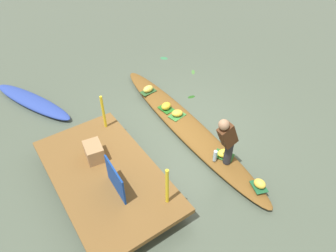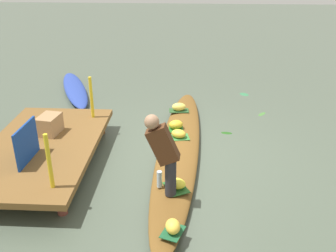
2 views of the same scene
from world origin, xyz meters
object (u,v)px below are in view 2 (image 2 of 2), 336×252
at_px(banana_bunch_0, 176,125).
at_px(banana_bunch_4, 179,107).
at_px(banana_bunch_3, 179,134).
at_px(vendor_person, 163,151).
at_px(water_bottle, 159,179).
at_px(market_banner, 27,143).
at_px(moored_boat, 75,89).
at_px(banana_bunch_1, 176,183).
at_px(produce_crate, 50,125).
at_px(banana_bunch_2, 173,226).
at_px(vendor_boat, 179,149).

relative_size(banana_bunch_0, banana_bunch_4, 0.92).
distance_m(banana_bunch_3, vendor_person, 1.90).
height_order(water_bottle, market_banner, market_banner).
height_order(banana_bunch_0, water_bottle, water_bottle).
height_order(moored_boat, banana_bunch_1, banana_bunch_1).
bearing_deg(water_bottle, market_banner, 81.10).
xyz_separation_m(market_banner, produce_crate, (0.96, -0.01, -0.13)).
bearing_deg(banana_bunch_2, banana_bunch_0, 1.40).
bearing_deg(banana_bunch_4, vendor_person, 177.67).
bearing_deg(banana_bunch_4, banana_bunch_1, -179.16).
relative_size(moored_boat, banana_bunch_1, 9.89).
relative_size(banana_bunch_1, water_bottle, 1.10).
bearing_deg(vendor_boat, banana_bunch_3, 6.16).
bearing_deg(banana_bunch_4, banana_bunch_0, 177.98).
xyz_separation_m(vendor_boat, banana_bunch_4, (1.54, 0.05, 0.19)).
distance_m(banana_bunch_2, produce_crate, 3.22).
bearing_deg(banana_bunch_1, vendor_boat, -0.19).
height_order(moored_boat, vendor_person, vendor_person).
bearing_deg(banana_bunch_1, banana_bunch_2, 179.89).
bearing_deg(water_bottle, produce_crate, 57.78).
xyz_separation_m(banana_bunch_2, banana_bunch_3, (2.60, 0.01, -0.01)).
distance_m(vendor_boat, moored_boat, 4.07).
bearing_deg(moored_boat, banana_bunch_1, -170.51).
relative_size(banana_bunch_3, produce_crate, 0.62).
relative_size(vendor_person, market_banner, 1.69).
bearing_deg(banana_bunch_1, banana_bunch_3, 0.40).
bearing_deg(vendor_person, market_banner, 76.83).
distance_m(banana_bunch_4, vendor_person, 3.13).
distance_m(banana_bunch_1, market_banner, 2.34).
xyz_separation_m(banana_bunch_2, produce_crate, (2.26, 2.27, 0.27)).
xyz_separation_m(vendor_boat, moored_boat, (3.02, 2.73, 0.01)).
height_order(banana_bunch_0, market_banner, market_banner).
relative_size(vendor_boat, banana_bunch_3, 20.46).
bearing_deg(water_bottle, moored_boat, 29.64).
height_order(moored_boat, banana_bunch_4, banana_bunch_4).
bearing_deg(banana_bunch_4, moored_boat, 61.22).
height_order(moored_boat, water_bottle, water_bottle).
distance_m(banana_bunch_0, vendor_person, 2.25).
xyz_separation_m(banana_bunch_1, banana_bunch_4, (2.91, 0.04, 0.01)).
distance_m(moored_boat, water_bottle, 5.03).
bearing_deg(market_banner, banana_bunch_2, -116.91).
relative_size(vendor_boat, market_banner, 7.77).
relative_size(vendor_boat, produce_crate, 12.71).
height_order(moored_boat, produce_crate, produce_crate).
distance_m(water_bottle, market_banner, 2.10).
bearing_deg(banana_bunch_4, vendor_boat, -178.25).
bearing_deg(vendor_person, banana_bunch_0, -2.46).
distance_m(banana_bunch_0, banana_bunch_1, 2.01).
distance_m(water_bottle, produce_crate, 2.41).
distance_m(vendor_person, produce_crate, 2.58).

